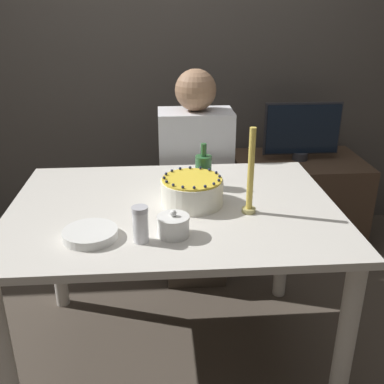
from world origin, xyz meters
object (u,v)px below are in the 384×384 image
at_px(person_man_blue_shirt, 195,192).
at_px(cake, 192,191).
at_px(sugar_shaker, 140,224).
at_px(candle, 250,178).
at_px(bottle, 203,171).
at_px(sugar_bowl, 173,226).
at_px(tv_monitor, 302,131).

bearing_deg(person_man_blue_shirt, cake, 84.13).
distance_m(cake, sugar_shaker, 0.36).
bearing_deg(sugar_shaker, person_man_blue_shirt, 74.64).
distance_m(cake, candle, 0.25).
bearing_deg(candle, sugar_shaker, -154.00).
relative_size(bottle, person_man_blue_shirt, 0.17).
xyz_separation_m(sugar_shaker, person_man_blue_shirt, (0.27, 0.98, -0.30)).
xyz_separation_m(candle, person_man_blue_shirt, (-0.15, 0.77, -0.38)).
bearing_deg(person_man_blue_shirt, bottle, 89.32).
bearing_deg(cake, sugar_shaker, -123.46).
distance_m(cake, sugar_bowl, 0.28).
xyz_separation_m(cake, sugar_shaker, (-0.20, -0.30, 0.01)).
bearing_deg(sugar_bowl, person_man_blue_shirt, 80.65).
bearing_deg(bottle, tv_monitor, 50.83).
relative_size(sugar_bowl, tv_monitor, 0.23).
relative_size(sugar_bowl, candle, 0.34).
bearing_deg(tv_monitor, bottle, -129.17).
bearing_deg(tv_monitor, person_man_blue_shirt, -151.43).
bearing_deg(cake, person_man_blue_shirt, 84.13).
distance_m(sugar_bowl, candle, 0.36).
bearing_deg(sugar_shaker, bottle, 61.17).
height_order(cake, bottle, bottle).
bearing_deg(tv_monitor, sugar_bowl, -123.28).
bearing_deg(bottle, sugar_shaker, -118.83).
bearing_deg(bottle, candle, -60.72).
xyz_separation_m(sugar_bowl, tv_monitor, (0.88, 1.33, -0.04)).
bearing_deg(person_man_blue_shirt, tv_monitor, -151.43).
height_order(sugar_bowl, candle, candle).
relative_size(candle, tv_monitor, 0.69).
xyz_separation_m(sugar_shaker, tv_monitor, (0.99, 1.37, -0.06)).
xyz_separation_m(cake, sugar_bowl, (-0.09, -0.27, -0.02)).
height_order(person_man_blue_shirt, tv_monitor, person_man_blue_shirt).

